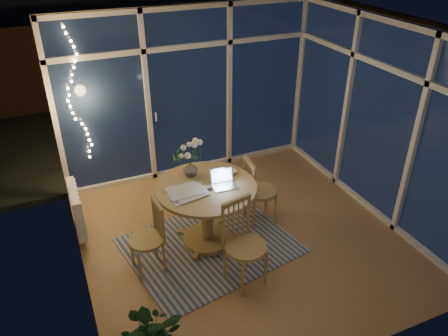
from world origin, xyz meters
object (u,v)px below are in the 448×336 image
(chair_right, at_px, (261,190))
(chair_front, at_px, (246,245))
(chair_left, at_px, (146,238))
(dining_table, at_px, (207,215))
(flower_vase, at_px, (190,168))
(laptop, at_px, (224,179))

(chair_right, height_order, chair_front, chair_front)
(chair_right, bearing_deg, chair_front, 149.53)
(chair_left, relative_size, chair_right, 0.94)
(dining_table, relative_size, flower_vase, 5.86)
(dining_table, bearing_deg, flower_vase, 105.28)
(chair_right, bearing_deg, laptop, 115.85)
(chair_right, xyz_separation_m, laptop, (-0.63, -0.24, 0.45))
(chair_left, bearing_deg, chair_right, 97.45)
(chair_left, height_order, chair_front, chair_front)
(chair_right, bearing_deg, chair_left, 106.92)
(dining_table, xyz_separation_m, chair_left, (-0.82, -0.21, 0.04))
(chair_right, distance_m, flower_vase, 1.04)
(chair_front, distance_m, flower_vase, 1.23)
(chair_right, xyz_separation_m, flower_vase, (-0.92, 0.16, 0.45))
(dining_table, relative_size, chair_left, 1.34)
(dining_table, relative_size, chair_front, 1.18)
(dining_table, distance_m, chair_right, 0.85)
(chair_front, relative_size, laptop, 3.63)
(dining_table, height_order, laptop, laptop)
(chair_right, relative_size, chair_front, 0.94)
(dining_table, distance_m, flower_vase, 0.61)
(chair_left, distance_m, laptop, 1.13)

